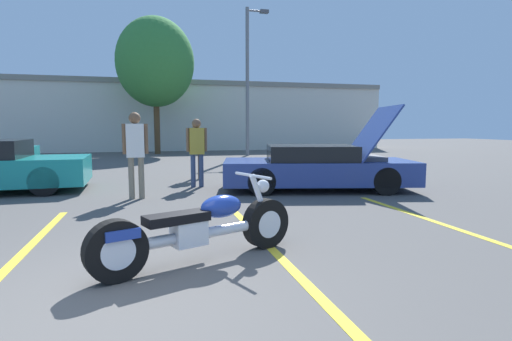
{
  "coord_description": "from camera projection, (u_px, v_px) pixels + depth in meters",
  "views": [
    {
      "loc": [
        0.49,
        -3.2,
        1.51
      ],
      "look_at": [
        2.13,
        3.05,
        0.8
      ],
      "focal_mm": 28.0,
      "sensor_mm": 36.0,
      "label": 1
    }
  ],
  "objects": [
    {
      "name": "ground_plane",
      "position": [
        91.0,
        321.0,
        3.12
      ],
      "size": [
        80.0,
        80.0,
        0.0
      ],
      "primitive_type": "plane",
      "color": "#514F4C"
    },
    {
      "name": "parking_stripe_middle",
      "position": [
        16.0,
        260.0,
        4.54
      ],
      "size": [
        0.12,
        5.22,
        0.01
      ],
      "primitive_type": "cube",
      "color": "yellow",
      "rests_on": "ground"
    },
    {
      "name": "light_pole",
      "position": [
        249.0,
        75.0,
        20.67
      ],
      "size": [
        1.21,
        0.28,
        7.56
      ],
      "color": "slate",
      "rests_on": "ground"
    },
    {
      "name": "motorcycle",
      "position": [
        199.0,
        229.0,
        4.43
      ],
      "size": [
        2.35,
        1.15,
        0.94
      ],
      "rotation": [
        0.0,
        0.0,
        0.39
      ],
      "color": "black",
      "rests_on": "ground"
    },
    {
      "name": "tree_background",
      "position": [
        155.0,
        62.0,
        21.73
      ],
      "size": [
        4.2,
        4.2,
        7.43
      ],
      "color": "brown",
      "rests_on": "ground"
    },
    {
      "name": "parking_stripe_far",
      "position": [
        451.0,
        227.0,
        6.02
      ],
      "size": [
        0.12,
        5.22,
        0.01
      ],
      "primitive_type": "cube",
      "color": "yellow",
      "rests_on": "ground"
    },
    {
      "name": "spectator_near_motorcycle",
      "position": [
        197.0,
        147.0,
        9.95
      ],
      "size": [
        0.52,
        0.22,
        1.7
      ],
      "color": "#38476B",
      "rests_on": "ground"
    },
    {
      "name": "far_building",
      "position": [
        143.0,
        114.0,
        25.91
      ],
      "size": [
        32.0,
        4.2,
        4.4
      ],
      "color": "beige",
      "rests_on": "ground"
    },
    {
      "name": "show_car_hood_open",
      "position": [
        318.0,
        167.0,
        9.57
      ],
      "size": [
        4.75,
        2.76,
        2.0
      ],
      "rotation": [
        0.0,
        0.0,
        -0.23
      ],
      "color": "navy",
      "rests_on": "ground"
    },
    {
      "name": "spectator_by_show_car",
      "position": [
        196.0,
        147.0,
        11.47
      ],
      "size": [
        0.52,
        0.21,
        1.59
      ],
      "color": "brown",
      "rests_on": "ground"
    },
    {
      "name": "spectator_midground",
      "position": [
        135.0,
        147.0,
        8.28
      ],
      "size": [
        0.52,
        0.24,
        1.81
      ],
      "color": "gray",
      "rests_on": "ground"
    },
    {
      "name": "parking_stripe_back",
      "position": [
        264.0,
        241.0,
        5.28
      ],
      "size": [
        0.12,
        5.22,
        0.01
      ],
      "primitive_type": "cube",
      "color": "yellow",
      "rests_on": "ground"
    }
  ]
}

